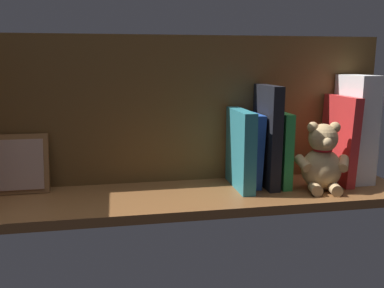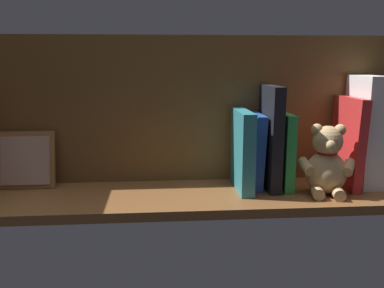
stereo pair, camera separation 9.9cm
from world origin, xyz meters
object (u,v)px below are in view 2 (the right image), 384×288
book_0 (348,142)px  dictionary_thick_white (365,131)px  picture_frame_leaning (26,160)px  teddy_bear (327,163)px

book_0 → dictionary_thick_white: bearing=-170.1°
picture_frame_leaning → teddy_bear: bearing=171.3°
book_0 → picture_frame_leaning: (81.36, -5.14, -4.30)cm
book_0 → teddy_bear: bearing=38.2°
dictionary_thick_white → teddy_bear: bearing=28.8°
book_0 → picture_frame_leaning: size_ratio=1.58×
dictionary_thick_white → book_0: 5.62cm
teddy_bear → picture_frame_leaning: 74.44cm
book_0 → teddy_bear: (7.77, 6.11, -3.87)cm
book_0 → picture_frame_leaning: bearing=-3.6°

